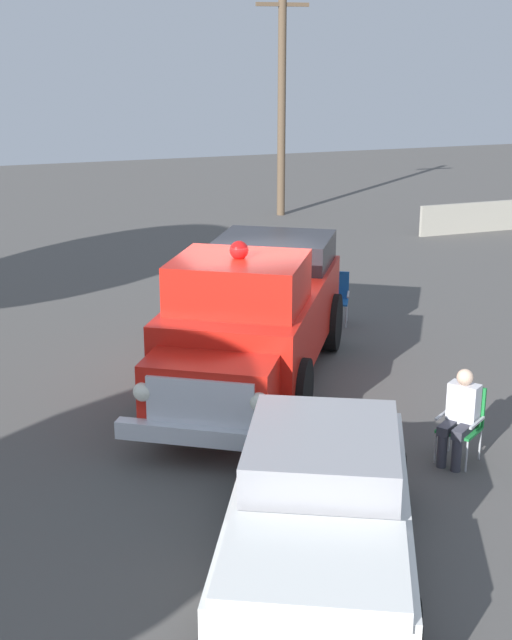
# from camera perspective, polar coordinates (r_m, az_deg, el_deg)

# --- Properties ---
(ground_plane) EXTENTS (60.00, 60.00, 0.00)m
(ground_plane) POSITION_cam_1_polar(r_m,az_deg,el_deg) (14.53, -0.11, -3.95)
(ground_plane) COLOR #514F4C
(vintage_fire_truck) EXTENTS (5.04, 6.18, 2.59)m
(vintage_fire_truck) POSITION_cam_1_polar(r_m,az_deg,el_deg) (13.99, -0.21, 0.39)
(vintage_fire_truck) COLOR black
(vintage_fire_truck) RESTS_ON ground
(classic_hot_rod) EXTENTS (3.62, 4.73, 1.46)m
(classic_hot_rod) POSITION_cam_1_polar(r_m,az_deg,el_deg) (9.19, 4.22, -12.24)
(classic_hot_rod) COLOR black
(classic_hot_rod) RESTS_ON ground
(lawn_chair_near_truck) EXTENTS (0.68, 0.68, 1.02)m
(lawn_chair_near_truck) POSITION_cam_1_polar(r_m,az_deg,el_deg) (11.96, 13.41, -6.23)
(lawn_chair_near_truck) COLOR #B7BABF
(lawn_chair_near_truck) RESTS_ON ground
(lawn_chair_by_car) EXTENTS (0.61, 0.60, 1.02)m
(lawn_chair_by_car) POSITION_cam_1_polar(r_m,az_deg,el_deg) (11.24, 6.54, -7.41)
(lawn_chair_by_car) COLOR #B7BABF
(lawn_chair_by_car) RESTS_ON ground
(lawn_chair_spare) EXTENTS (0.67, 0.67, 1.02)m
(lawn_chair_spare) POSITION_cam_1_polar(r_m,az_deg,el_deg) (17.47, 5.28, 1.72)
(lawn_chair_spare) COLOR #B7BABF
(lawn_chair_spare) RESTS_ON ground
(spectator_seated) EXTENTS (0.65, 0.61, 1.29)m
(spectator_seated) POSITION_cam_1_polar(r_m,az_deg,el_deg) (11.80, 13.20, -5.96)
(spectator_seated) COLOR #383842
(spectator_seated) RESTS_ON ground
(utility_pole) EXTENTS (1.70, 0.27, 7.17)m
(utility_pole) POSITION_cam_1_polar(r_m,az_deg,el_deg) (28.63, 1.69, 14.26)
(utility_pole) COLOR brown
(utility_pole) RESTS_ON ground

